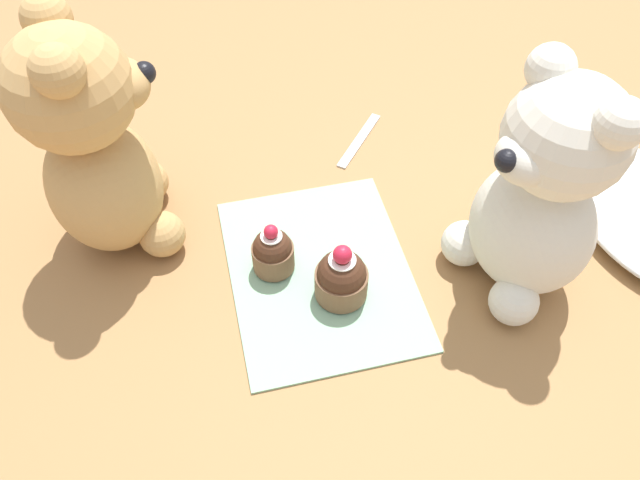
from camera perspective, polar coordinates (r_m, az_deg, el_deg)
ground_plane at (r=0.68m, az=0.00°, el=-3.02°), size 4.00×4.00×0.00m
knitted_placemat at (r=0.67m, az=0.00°, el=-2.87°), size 0.25×0.19×0.01m
teddy_bear_cream at (r=0.62m, az=19.52°, el=3.83°), size 0.15×0.15×0.26m
teddy_bear_tan at (r=0.66m, az=-19.87°, el=8.03°), size 0.15×0.15×0.27m
cupcake_near_cream_bear at (r=0.63m, az=1.97°, el=-3.43°), size 0.06×0.06×0.07m
cupcake_near_tan_bear at (r=0.66m, az=-4.34°, el=-1.05°), size 0.05×0.05×0.06m
teaspoon at (r=0.82m, az=3.62°, el=9.15°), size 0.09×0.08×0.01m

